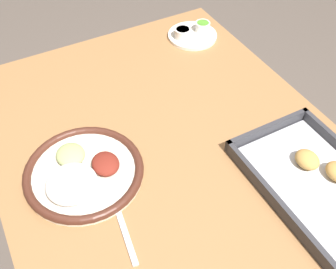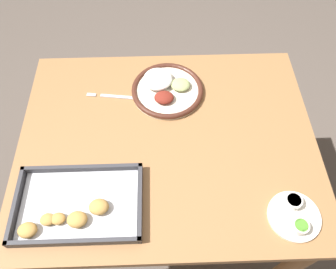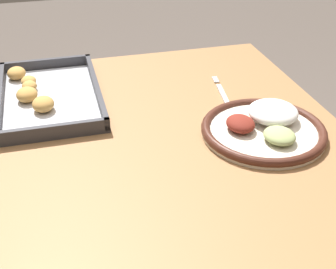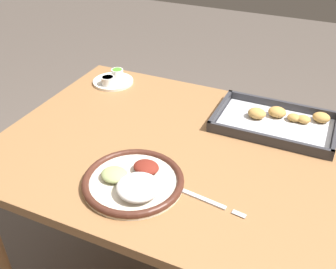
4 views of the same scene
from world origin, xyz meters
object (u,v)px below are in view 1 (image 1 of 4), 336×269
at_px(fork, 125,233).
at_px(baking_tray, 326,186).
at_px(dinner_plate, 82,173).
at_px(saucer_plate, 192,33).

relative_size(fork, baking_tray, 0.59).
height_order(fork, baking_tray, baking_tray).
xyz_separation_m(dinner_plate, fork, (0.18, 0.03, -0.01)).
bearing_deg(baking_tray, saucer_plate, 176.10).
distance_m(dinner_plate, baking_tray, 0.54).
bearing_deg(saucer_plate, fork, -41.30).
bearing_deg(baking_tray, dinner_plate, -121.88).
distance_m(fork, saucer_plate, 0.72).
distance_m(fork, baking_tray, 0.44).
xyz_separation_m(dinner_plate, saucer_plate, (-0.36, 0.50, -0.00)).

